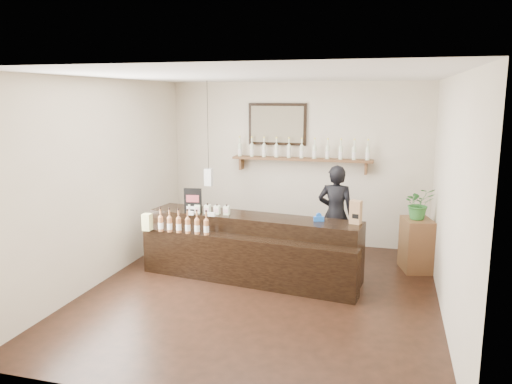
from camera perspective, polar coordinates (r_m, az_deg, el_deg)
The scene contains 10 objects.
ground at distance 6.70m, azimuth 0.48°, elevation -11.53°, with size 5.00×5.00×0.00m, color black.
room_shell at distance 6.25m, azimuth 0.50°, elevation 3.06°, with size 5.00×5.00×5.00m.
back_wall_decor at distance 8.58m, azimuth 3.58°, elevation 5.54°, with size 2.66×0.96×1.69m.
counter at distance 7.16m, azimuth -0.69°, elevation -6.51°, with size 3.18×1.24×1.03m.
promo_sign at distance 7.33m, azimuth -7.23°, elevation -0.98°, with size 0.26×0.05×0.37m.
paper_bag at distance 6.79m, azimuth 11.33°, elevation -2.27°, with size 0.17×0.15×0.32m.
tape_dispenser at distance 6.87m, azimuth 7.19°, elevation -2.96°, with size 0.15×0.09×0.12m.
side_cabinet at distance 7.80m, azimuth 17.84°, elevation -5.75°, with size 0.51×0.62×0.78m.
potted_plant at distance 7.65m, azimuth 18.11°, elevation -1.25°, with size 0.42×0.37×0.47m, color #2D702C.
shopkeeper at distance 7.76m, azimuth 9.11°, elevation -1.81°, with size 0.63×0.41×1.73m, color black.
Camera 1 is at (1.58, -5.99, 2.55)m, focal length 35.00 mm.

